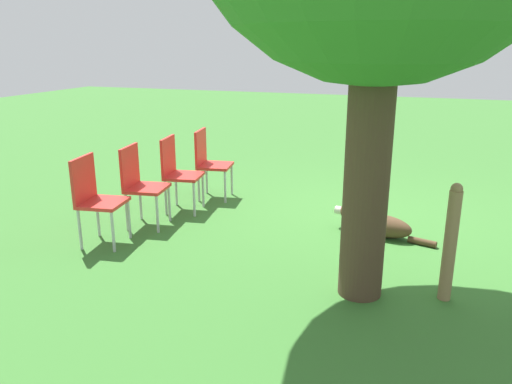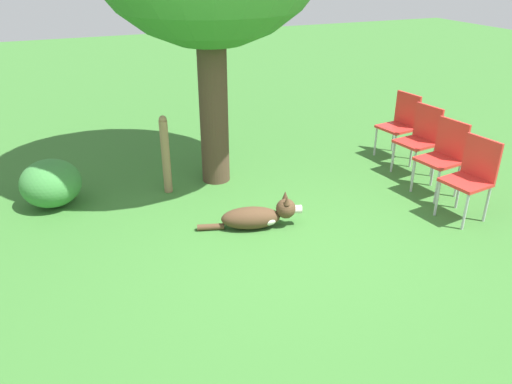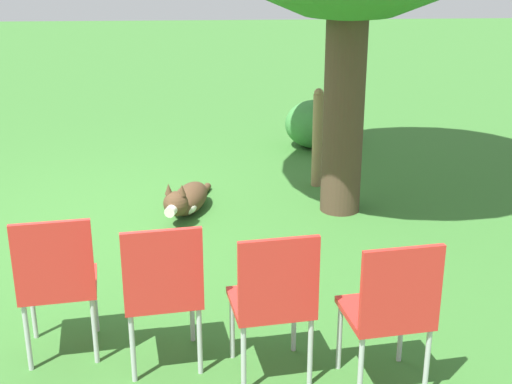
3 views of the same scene
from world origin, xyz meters
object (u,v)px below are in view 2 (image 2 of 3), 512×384
object	(u,v)px
fence_post	(166,154)
red_chair_2	(420,136)
red_chair_1	(444,153)
red_chair_3	(401,121)
dog	(259,216)
red_chair_0	(472,174)

from	to	relation	value
fence_post	red_chair_2	distance (m)	3.35
red_chair_1	red_chair_3	size ratio (longest dim) A/B	1.00
dog	red_chair_0	xyz separation A→B (m)	(2.28, -0.66, 0.40)
dog	red_chair_0	bearing A→B (deg)	-0.35
fence_post	red_chair_2	world-z (taller)	fence_post
dog	red_chair_3	world-z (taller)	red_chair_3
red_chair_0	red_chair_1	world-z (taller)	same
red_chair_3	red_chair_2	bearing A→B (deg)	68.06
fence_post	red_chair_3	bearing A→B (deg)	-1.26
red_chair_2	red_chair_0	bearing A→B (deg)	68.06
dog	red_chair_3	distance (m)	3.00
dog	red_chair_2	xyz separation A→B (m)	(2.57, 0.58, 0.40)
dog	red_chair_1	distance (m)	2.46
fence_post	red_chair_1	xyz separation A→B (m)	(3.13, -1.32, 0.03)
dog	red_chair_1	world-z (taller)	red_chair_1
red_chair_1	red_chair_0	bearing A→B (deg)	68.06
red_chair_2	fence_post	bearing A→B (deg)	-20.54
red_chair_1	red_chair_3	xyz separation A→B (m)	(0.29, 1.24, 0.00)
fence_post	red_chair_1	size ratio (longest dim) A/B	1.07
fence_post	red_chair_3	world-z (taller)	fence_post
fence_post	red_chair_0	world-z (taller)	fence_post
fence_post	red_chair_1	distance (m)	3.40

